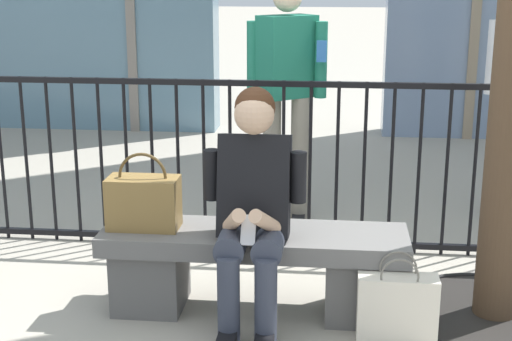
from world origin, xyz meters
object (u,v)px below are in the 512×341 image
Objects in this scene: handbag_on_bench at (144,202)px; shopping_bag at (397,308)px; stone_bench at (254,263)px; bystander_further_back at (287,83)px; seated_person_with_phone at (253,202)px.

shopping_bag is (1.31, -0.26, -0.42)m from handbag_on_bench.
stone_bench is at bearing 0.99° from handbag_on_bench.
shopping_bag is (0.73, -0.27, -0.09)m from stone_bench.
stone_bench is 1.68m from bystander_further_back.
handbag_on_bench is (-0.58, -0.01, 0.32)m from stone_bench.
seated_person_with_phone is 2.66× the size of shopping_bag.
shopping_bag is 0.27× the size of bystander_further_back.
handbag_on_bench is at bearing 168.63° from shopping_bag.
stone_bench is at bearing 159.47° from shopping_bag.
seated_person_with_phone reaches higher than stone_bench.
seated_person_with_phone is 0.87m from shopping_bag.
handbag_on_bench is 0.24× the size of bystander_further_back.
bystander_further_back reaches higher than handbag_on_bench.
seated_person_with_phone reaches higher than shopping_bag.
handbag_on_bench is at bearing 168.60° from seated_person_with_phone.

